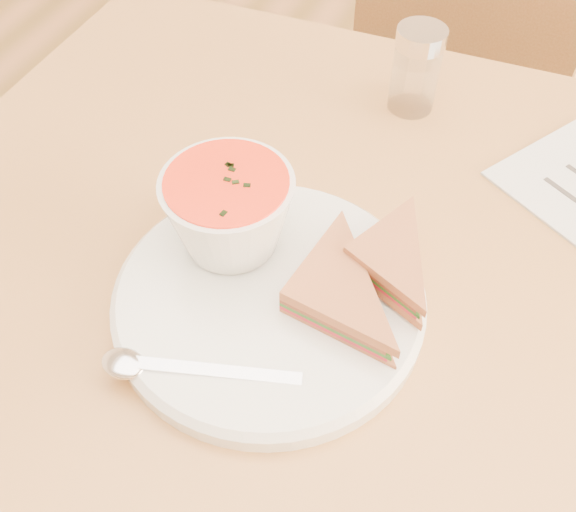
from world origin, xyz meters
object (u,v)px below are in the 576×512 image
at_px(chair_far, 408,122).
at_px(condiment_shaker, 416,70).
at_px(dining_table, 360,421).
at_px(plate, 269,299).
at_px(soup_bowl, 230,215).

xyz_separation_m(chair_far, condiment_shaker, (0.05, -0.31, 0.31)).
bearing_deg(chair_far, dining_table, 111.06).
relative_size(chair_far, condiment_shaker, 9.80).
relative_size(dining_table, chair_far, 1.03).
height_order(plate, soup_bowl, soup_bowl).
distance_m(dining_table, soup_bowl, 0.46).
bearing_deg(dining_table, soup_bowl, -154.35).
xyz_separation_m(chair_far, soup_bowl, (-0.05, -0.59, 0.32)).
xyz_separation_m(chair_far, plate, (0.00, -0.63, 0.27)).
distance_m(dining_table, condiment_shaker, 0.48).
bearing_deg(condiment_shaker, plate, -97.33).
height_order(dining_table, chair_far, chair_far).
height_order(plate, condiment_shaker, condiment_shaker).
bearing_deg(plate, chair_far, 90.34).
xyz_separation_m(soup_bowl, condiment_shaker, (0.10, 0.29, -0.01)).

